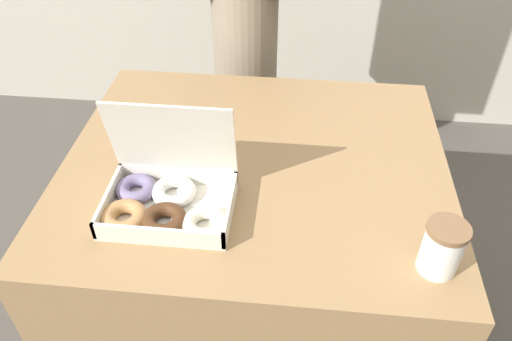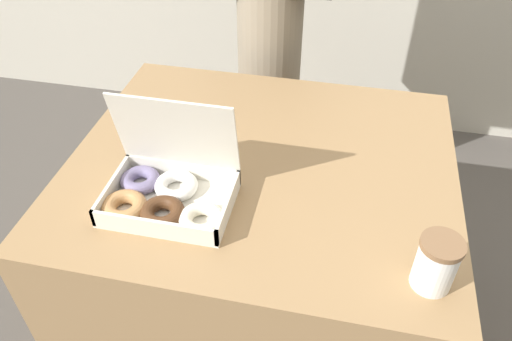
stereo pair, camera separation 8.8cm
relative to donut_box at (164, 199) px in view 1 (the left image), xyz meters
name	(u,v)px [view 1 (the left image)]	position (x,y,z in m)	size (l,w,h in m)	color
ground_plane	(255,326)	(0.18, 0.20, -0.79)	(14.00, 14.00, 0.00)	#4C4742
table	(255,257)	(0.18, 0.20, -0.41)	(0.97, 0.84, 0.75)	#99754C
donut_box	(164,199)	(0.00, 0.00, 0.00)	(0.30, 0.22, 0.25)	silver
coffee_cup	(442,248)	(0.58, -0.10, 0.02)	(0.08, 0.08, 0.12)	white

